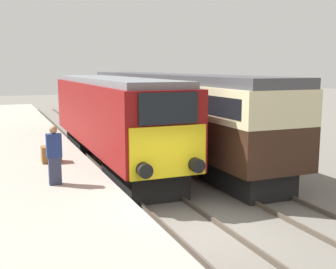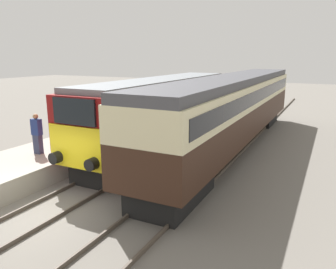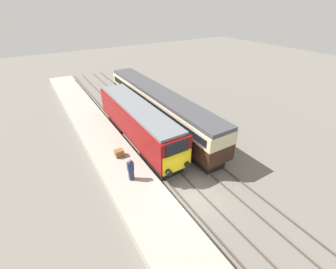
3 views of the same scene
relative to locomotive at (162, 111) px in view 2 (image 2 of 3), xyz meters
The scene contains 8 objects.
ground_plane 8.95m from the locomotive, 90.00° to the right, with size 120.00×120.00×0.00m, color slate.
platform_left 3.80m from the locomotive, 168.23° to the right, with size 3.50×50.00×0.84m.
rails_near_track 4.24m from the locomotive, 90.00° to the right, with size 1.51×60.00×0.14m.
rails_far_track 5.44m from the locomotive, 47.32° to the right, with size 1.50×60.00×0.14m.
locomotive is the anchor object (origin of this frame).
passenger_carriage 3.97m from the locomotive, 30.87° to the left, with size 2.75×19.91×4.01m.
person_on_platform 6.50m from the locomotive, 119.89° to the right, with size 0.44×0.26×1.78m.
luggage_crate 3.99m from the locomotive, 140.05° to the right, with size 0.70×0.56×0.60m.
Camera 2 is at (8.12, -6.79, 5.04)m, focal length 35.00 mm.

